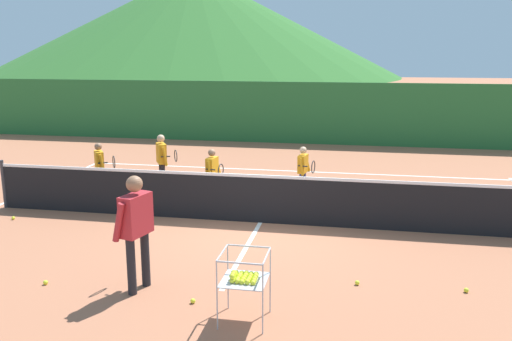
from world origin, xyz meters
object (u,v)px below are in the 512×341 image
tennis_net (260,198)px  student_1 (162,157)px  student_3 (303,167)px  student_2 (213,170)px  tennis_ball_3 (357,283)px  tennis_ball_7 (193,301)px  ball_cart (244,278)px  student_0 (100,164)px  tennis_ball_2 (13,218)px  instructor (136,222)px  tennis_ball_4 (46,282)px  tennis_ball_1 (466,290)px

tennis_net → student_1: 3.45m
tennis_net → student_3: bearing=72.3°
student_2 → tennis_ball_3: bearing=-49.9°
student_3 → tennis_ball_7: 5.68m
ball_cart → tennis_ball_3: bearing=43.4°
tennis_net → ball_cart: tennis_net is taller
student_3 → tennis_ball_7: (-0.92, -5.56, -0.68)m
tennis_net → student_2: size_ratio=9.33×
student_0 → tennis_ball_2: size_ratio=18.37×
instructor → tennis_ball_7: (0.88, -0.28, -0.97)m
instructor → student_1: (-1.60, 5.30, -0.18)m
tennis_ball_4 → tennis_ball_3: bearing=10.5°
student_3 → ball_cart: 5.90m
tennis_ball_1 → tennis_ball_2: size_ratio=1.00×
tennis_net → instructor: 3.51m
student_0 → tennis_ball_4: size_ratio=18.37×
tennis_ball_2 → tennis_net: bearing=8.5°
student_2 → tennis_ball_2: (-3.63, -1.98, -0.70)m
student_1 → tennis_ball_2: student_1 is taller
tennis_net → tennis_ball_7: size_ratio=166.25×
tennis_net → tennis_ball_1: bearing=-36.5°
instructor → tennis_ball_4: bearing=-175.4°
student_0 → tennis_ball_3: student_0 is taller
tennis_ball_3 → tennis_ball_7: bearing=-155.4°
student_3 → tennis_ball_4: size_ratio=17.53×
tennis_net → student_1: bearing=143.9°
student_1 → student_3: size_ratio=1.15×
tennis_net → tennis_ball_3: size_ratio=166.25×
tennis_ball_2 → tennis_ball_3: bearing=-14.9°
tennis_net → instructor: bearing=-109.6°
instructor → student_2: bearing=91.7°
instructor → student_3: bearing=71.1°
student_2 → student_3: (1.94, 0.77, -0.01)m
tennis_net → instructor: instructor is taller
tennis_ball_4 → tennis_net: bearing=52.8°
student_2 → tennis_ball_4: size_ratio=17.82×
student_2 → ball_cart: (1.79, -5.13, -0.15)m
student_1 → tennis_ball_2: 3.59m
tennis_ball_4 → student_2: bearing=74.7°
student_1 → tennis_ball_7: bearing=-66.0°
student_1 → tennis_ball_4: student_1 is taller
tennis_net → instructor: (-1.17, -3.28, 0.50)m
tennis_net → tennis_ball_7: bearing=-94.6°
student_3 → tennis_ball_3: size_ratio=17.53×
tennis_net → student_2: (-1.30, 1.24, 0.23)m
instructor → student_3: 5.59m
tennis_ball_1 → student_1: bearing=143.7°
tennis_net → tennis_ball_2: tennis_net is taller
instructor → tennis_ball_3: instructor is taller
tennis_net → tennis_ball_4: (-2.57, -3.39, -0.47)m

